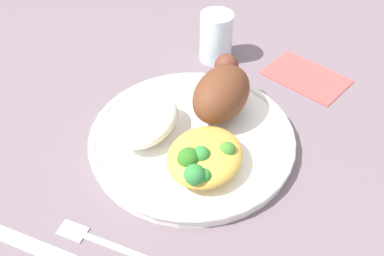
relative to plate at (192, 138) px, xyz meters
name	(u,v)px	position (x,y,z in m)	size (l,w,h in m)	color
ground_plane	(192,143)	(0.00, 0.00, -0.01)	(2.00, 2.00, 0.00)	slate
plate	(192,138)	(0.00, 0.00, 0.00)	(0.29, 0.29, 0.02)	white
roasted_chicken	(222,92)	(0.06, -0.01, 0.05)	(0.12, 0.07, 0.07)	brown
rice_pile	(148,122)	(-0.03, 0.05, 0.03)	(0.11, 0.07, 0.04)	white
mac_cheese_with_broccoli	(204,157)	(-0.05, -0.04, 0.03)	(0.11, 0.09, 0.04)	gold
fork	(105,243)	(-0.19, 0.01, -0.01)	(0.03, 0.14, 0.01)	#B2B2B7
water_glass	(216,37)	(0.21, 0.07, 0.03)	(0.06, 0.06, 0.09)	silver
napkin	(306,77)	(0.23, -0.09, -0.01)	(0.09, 0.13, 0.00)	#DB4C47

